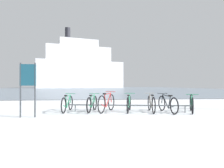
{
  "coord_description": "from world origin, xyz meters",
  "views": [
    {
      "loc": [
        -1.5,
        -4.82,
        1.11
      ],
      "look_at": [
        -0.46,
        5.45,
        1.19
      ],
      "focal_mm": 30.41,
      "sensor_mm": 36.0,
      "label": 1
    }
  ],
  "objects": [
    {
      "name": "bicycle_4",
      "position": [
        0.93,
        2.91,
        0.36
      ],
      "size": [
        0.46,
        1.66,
        0.78
      ],
      "color": "black",
      "rests_on": "ground"
    },
    {
      "name": "bicycle_1",
      "position": [
        -1.53,
        3.32,
        0.34
      ],
      "size": [
        0.56,
        1.59,
        0.76
      ],
      "color": "black",
      "rests_on": "ground"
    },
    {
      "name": "bicycle_6",
      "position": [
        2.56,
        2.64,
        0.35
      ],
      "size": [
        0.77,
        1.55,
        0.77
      ],
      "color": "black",
      "rests_on": "ground"
    },
    {
      "name": "bicycle_5",
      "position": [
        1.56,
        2.73,
        0.35
      ],
      "size": [
        0.46,
        1.76,
        0.78
      ],
      "color": "black",
      "rests_on": "ground"
    },
    {
      "name": "bicycle_3",
      "position": [
        0.01,
        3.07,
        0.35
      ],
      "size": [
        0.6,
        1.7,
        0.77
      ],
      "color": "black",
      "rests_on": "ground"
    },
    {
      "name": "bike_rack",
      "position": [
        0.0,
        3.02,
        0.27
      ],
      "size": [
        5.03,
        0.97,
        0.31
      ],
      "color": "#4C5156",
      "rests_on": "ground"
    },
    {
      "name": "bicycle_0",
      "position": [
        -2.58,
        3.38,
        0.34
      ],
      "size": [
        0.46,
        1.67,
        0.76
      ],
      "color": "black",
      "rests_on": "ground"
    },
    {
      "name": "ferry_ship",
      "position": [
        -7.49,
        80.83,
        8.87
      ],
      "size": [
        38.72,
        21.41,
        26.38
      ],
      "color": "white",
      "rests_on": "ground"
    },
    {
      "name": "info_sign",
      "position": [
        -3.76,
        2.06,
        1.29
      ],
      "size": [
        0.55,
        0.07,
        1.91
      ],
      "color": "#33383D",
      "rests_on": "ground"
    },
    {
      "name": "ground",
      "position": [
        0.0,
        53.9,
        -0.04
      ],
      "size": [
        80.0,
        132.0,
        0.08
      ],
      "color": "silver"
    },
    {
      "name": "bicycle_2",
      "position": [
        -0.92,
        3.17,
        0.38
      ],
      "size": [
        0.84,
        1.62,
        0.85
      ],
      "color": "black",
      "rests_on": "ground"
    }
  ]
}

